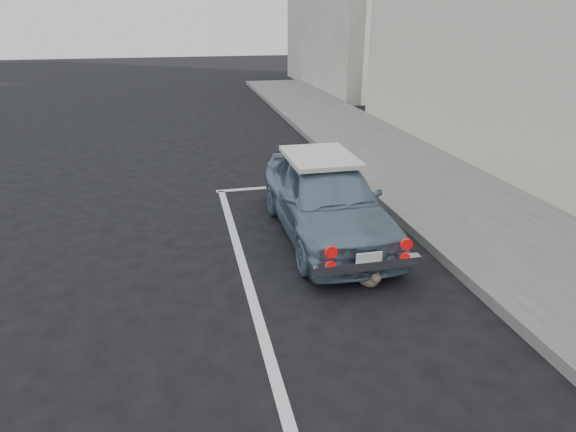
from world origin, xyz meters
name	(u,v)px	position (x,y,z in m)	size (l,w,h in m)	color
sidewalk	(575,278)	(3.20, 2.00, 0.07)	(2.80, 40.00, 0.15)	#60605B
pline_front	(291,186)	(0.50, 6.50, 0.00)	(3.00, 0.12, 0.01)	silver
pline_side	(247,280)	(-0.90, 3.00, 0.00)	(0.12, 7.00, 0.01)	silver
retro_coupe	(326,197)	(0.50, 4.14, 0.62)	(1.45, 3.61, 1.23)	slate
cat	(368,278)	(0.58, 2.52, 0.12)	(0.32, 0.48, 0.26)	#726557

